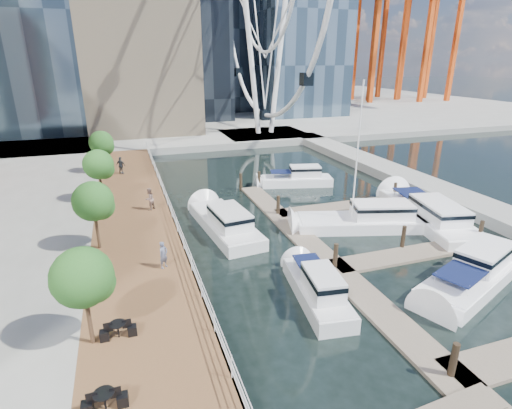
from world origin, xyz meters
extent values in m
plane|color=black|center=(0.00, 0.00, 0.00)|extent=(520.00, 520.00, 0.00)
cube|color=brown|center=(-9.00, 15.00, 0.50)|extent=(6.00, 60.00, 1.00)
cube|color=#595954|center=(-6.00, 15.00, 0.50)|extent=(0.25, 60.00, 1.00)
cube|color=gray|center=(0.00, 102.00, 0.50)|extent=(200.00, 114.00, 1.00)
cube|color=gray|center=(20.00, 20.00, 0.50)|extent=(4.00, 60.00, 1.00)
cube|color=gray|center=(14.00, 52.00, 0.50)|extent=(14.00, 12.00, 1.00)
cube|color=#6D6051|center=(3.00, 10.00, 0.10)|extent=(2.00, 32.00, 0.20)
cube|color=#6D6051|center=(9.00, 8.00, 0.10)|extent=(12.00, 2.00, 0.20)
cube|color=#6D6051|center=(9.00, 18.00, 0.10)|extent=(12.00, 2.00, 0.20)
cylinder|color=white|center=(11.50, 52.00, 14.00)|extent=(0.80, 0.80, 26.00)
cylinder|color=white|center=(16.50, 52.00, 14.00)|extent=(0.80, 0.80, 26.00)
cylinder|color=#3F2B1C|center=(-11.40, 4.00, 2.20)|extent=(0.20, 0.20, 2.40)
sphere|color=#265B1E|center=(-11.40, 4.00, 4.30)|extent=(2.60, 2.60, 2.60)
cylinder|color=#3F2B1C|center=(-11.40, 14.00, 2.20)|extent=(0.20, 0.20, 2.40)
sphere|color=#265B1E|center=(-11.40, 14.00, 4.30)|extent=(2.60, 2.60, 2.60)
cylinder|color=#3F2B1C|center=(-11.40, 24.00, 2.20)|extent=(0.20, 0.20, 2.40)
sphere|color=#265B1E|center=(-11.40, 24.00, 4.30)|extent=(2.60, 2.60, 2.60)
cylinder|color=#3F2B1C|center=(-11.40, 34.00, 2.20)|extent=(0.20, 0.20, 2.40)
sphere|color=#265B1E|center=(-11.40, 34.00, 4.30)|extent=(2.60, 2.60, 2.60)
imported|color=#53586F|center=(-7.61, 9.90, 1.85)|extent=(0.73, 0.71, 1.69)
imported|color=#7E6157|center=(-7.60, 20.30, 1.94)|extent=(1.15, 1.15, 1.88)
imported|color=#2F353B|center=(-9.64, 32.72, 1.94)|extent=(1.15, 1.04, 1.88)
camera|label=1|loc=(-9.18, -12.12, 12.85)|focal=28.00mm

